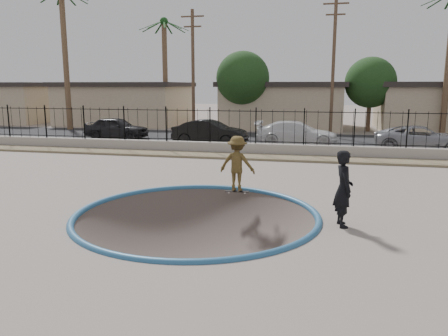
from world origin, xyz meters
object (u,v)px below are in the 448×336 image
Objects in this scene: car_b at (210,132)px; skater at (237,166)px; car_a at (116,128)px; car_c at (297,133)px; car_d at (422,138)px; skateboard at (237,191)px; videographer at (343,189)px.

skater is at bearing -155.42° from car_b.
car_a is 12.27m from car_c.
car_a reaches higher than car_d.
car_a reaches higher than skateboard.
car_b is (-7.31, 14.48, -0.22)m from videographer.
skater is 12.25m from car_b.
videographer is 0.40× the size of car_c.
car_c is (5.23, 0.92, -0.02)m from car_b.
skateboard is 0.41× the size of videographer.
car_c is 6.99m from car_d.
videographer reaches higher than car_a.
skateboard is 17.18m from car_a.
skater is 14.22m from car_d.
car_b is 5.31m from car_c.
car_b is at bearing 105.03° from skateboard.
videographer reaches higher than car_b.
car_d is (8.22, 11.60, 0.67)m from skateboard.
car_a is 0.86× the size of car_c.
videographer is at bearing -172.93° from car_c.
skater reaches higher than car_c.
videographer is 0.44× the size of car_b.
car_b is at bearing -101.54° from car_a.
videographer is 0.40× the size of car_d.
skater reaches higher than car_a.
videographer reaches higher than skater.
car_c reaches higher than car_d.
car_b is 12.17m from car_d.
skateboard is at bearing -155.42° from car_b.
skateboard is at bearing 36.50° from videographer.
videographer is 15.54m from car_c.
skater is at bearing 148.46° from car_d.
videographer is 15.28m from car_d.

